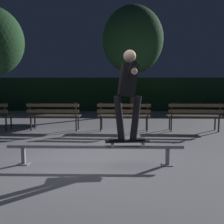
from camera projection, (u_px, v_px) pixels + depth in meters
name	position (u px, v px, depth m)	size (l,w,h in m)	color
ground_plane	(96.00, 162.00, 4.50)	(90.00, 90.00, 0.00)	gray
hedge_backdrop	(110.00, 94.00, 13.88)	(24.00, 1.20, 1.82)	black
grind_rail	(95.00, 149.00, 4.31)	(3.11, 0.18, 0.35)	gray
skateboard	(127.00, 141.00, 4.28)	(0.80, 0.28, 0.09)	black
skateboarder	(128.00, 88.00, 4.18)	(0.63, 1.40, 1.56)	black
park_bench_left_center	(54.00, 113.00, 7.52)	(1.62, 0.49, 0.88)	#282623
park_bench_right_center	(124.00, 114.00, 7.47)	(1.62, 0.49, 0.88)	#282623
park_bench_rightmost	(195.00, 114.00, 7.43)	(1.62, 0.49, 0.88)	#282623
tree_behind_benches	(133.00, 40.00, 11.32)	(2.79, 2.79, 5.02)	brown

